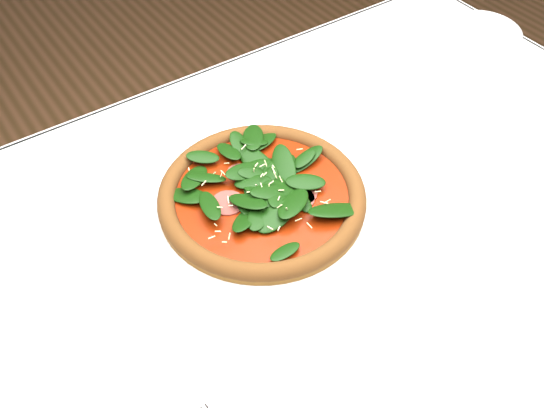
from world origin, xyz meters
TOP-DOWN VIEW (x-y plane):
  - dining_table at (0.00, 0.00)m, footprint 1.21×0.81m
  - plate at (-0.06, 0.06)m, footprint 0.34×0.34m
  - pizza at (-0.06, 0.06)m, footprint 0.29×0.29m
  - saucer_far at (0.54, 0.20)m, footprint 0.15×0.15m

SIDE VIEW (x-z plane):
  - dining_table at x=0.00m, z-range 0.27..1.02m
  - saucer_far at x=0.54m, z-range 0.75..0.76m
  - plate at x=-0.06m, z-range 0.75..0.76m
  - pizza at x=-0.06m, z-range 0.76..0.80m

